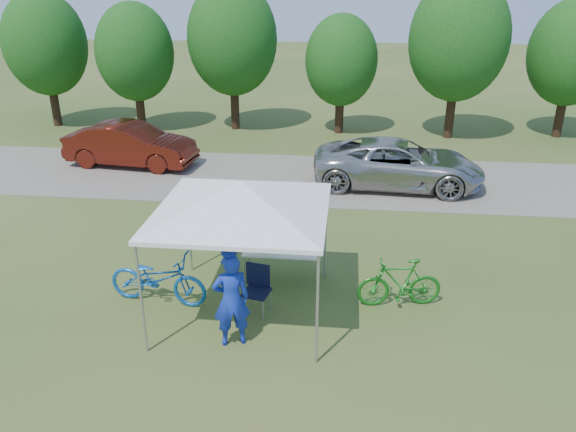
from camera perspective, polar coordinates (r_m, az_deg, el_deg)
name	(u,v)px	position (r m, az deg, el deg)	size (l,w,h in m)	color
ground	(246,310)	(11.37, -4.33, -9.49)	(100.00, 100.00, 0.00)	#2D5119
gravel_strip	(288,178)	(18.54, 0.05, 3.90)	(24.00, 5.00, 0.02)	gray
canopy	(241,185)	(10.19, -4.77, 3.17)	(4.53, 4.53, 3.00)	#A5A5AA
treeline	(297,46)	(23.69, 0.94, 16.88)	(24.89, 4.28, 6.30)	#382314
folding_table	(282,252)	(12.14, -0.57, -3.66)	(1.68, 0.70, 0.69)	white
folding_chair	(257,284)	(11.08, -3.15, -6.96)	(0.58, 0.60, 0.96)	black
cooler	(264,242)	(12.09, -2.46, -2.65)	(0.48, 0.32, 0.34)	white
ice_cream_cup	(304,251)	(12.02, 1.61, -3.58)	(0.07, 0.07, 0.05)	gold
cyclist	(231,300)	(10.00, -5.79, -8.47)	(0.66, 0.43, 1.80)	#1630B4
bike_blue	(158,278)	(11.63, -13.08, -6.20)	(0.72, 2.06, 1.08)	#145AB3
bike_green	(399,283)	(11.45, 11.26, -6.68)	(0.48, 1.70, 1.02)	#19721C
minivan	(398,163)	(17.92, 11.15, 5.26)	(2.41, 5.23, 1.45)	#B2B2AD
sedan	(131,145)	(20.33, -15.69, 6.99)	(1.56, 4.48, 1.48)	#53170D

